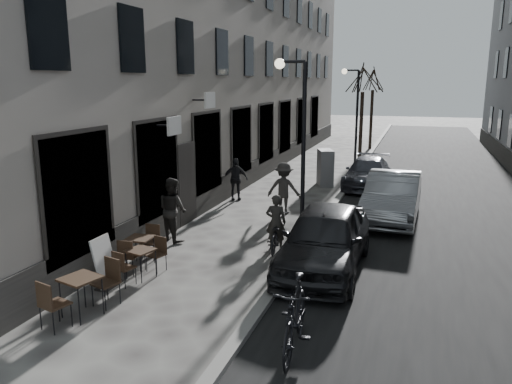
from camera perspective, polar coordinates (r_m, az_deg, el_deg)
The scene contains 22 objects.
ground at distance 9.11m, azimuth -3.66°, elevation -17.08°, with size 120.00×120.00×0.00m, color #3B3836.
road at distance 23.78m, azimuth 19.82°, elevation 0.94°, with size 7.30×60.00×0.00m, color black.
kerb at distance 23.91m, azimuth 11.07°, elevation 1.67°, with size 0.25×60.00×0.12m, color slate.
building_left at distance 25.70m, azimuth -2.73°, elevation 20.42°, with size 4.00×35.00×16.00m, color gray.
streetlamp_near at distance 13.76m, azimuth 4.78°, elevation 6.96°, with size 0.90×0.28×5.09m.
streetlamp_far at distance 25.56m, azimuth 11.10°, elevation 9.37°, with size 0.90×0.28×5.09m.
tree_near at distance 28.50m, azimuth 12.15°, elevation 12.66°, with size 2.40×2.40×5.70m.
tree_far at distance 34.47m, azimuth 13.25°, elevation 12.56°, with size 2.40×2.40×5.70m.
bistro_set_a at distance 10.42m, azimuth -19.32°, elevation -10.80°, with size 0.86×1.68×0.96m.
bistro_set_b at distance 11.98m, azimuth -13.02°, elevation -7.64°, with size 0.71×1.44×0.82m.
bistro_set_c at distance 12.74m, azimuth -13.10°, elevation -6.31°, with size 0.63×1.49×0.87m.
sign_board at distance 11.73m, azimuth -16.82°, elevation -8.15°, with size 0.39×0.66×1.13m.
utility_cabinet at distance 22.00m, azimuth 7.92°, elevation 2.77°, with size 0.58×1.05×1.58m, color slate.
bicycle at distance 13.62m, azimuth 2.28°, elevation -4.65°, with size 0.62×1.78×0.93m, color black.
cyclist_rider at distance 13.53m, azimuth 2.29°, elevation -3.45°, with size 0.56×0.37×1.53m, color black.
pedestrian_near at distance 14.40m, azimuth -9.51°, elevation -1.99°, with size 0.89×0.69×1.83m, color black.
pedestrian_mid at distance 17.10m, azimuth 3.20°, elevation 0.40°, with size 1.15×0.66×1.79m, color #2C2926.
pedestrian_far at distance 19.15m, azimuth -2.39°, elevation 1.49°, with size 0.95×0.40×1.63m, color black.
car_near at distance 12.17m, azimuth 7.87°, elevation -5.31°, with size 1.86×4.61×1.57m, color black.
car_mid at distance 17.00m, azimuth 15.33°, elevation -0.52°, with size 1.64×4.70×1.55m, color gray.
car_far at distance 22.00m, azimuth 12.62°, elevation 2.15°, with size 1.75×4.29×1.25m, color #383942.
moped at distance 8.69m, azimuth 4.47°, elevation -13.96°, with size 0.59×2.08×1.25m, color black.
Camera 1 is at (2.97, -7.33, 4.51)m, focal length 35.00 mm.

